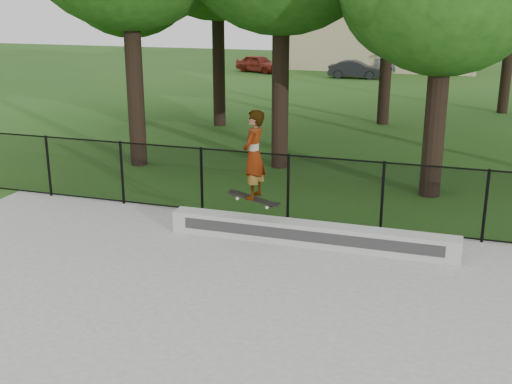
% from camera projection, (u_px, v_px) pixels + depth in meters
% --- Properties ---
extents(ground, '(100.00, 100.00, 0.00)m').
position_uv_depth(ground, '(171.00, 366.00, 8.58)').
color(ground, '#235518').
rests_on(ground, ground).
extents(concrete_slab, '(14.00, 12.00, 0.06)m').
position_uv_depth(concrete_slab, '(171.00, 364.00, 8.58)').
color(concrete_slab, gray).
rests_on(concrete_slab, ground).
extents(grind_ledge, '(5.70, 0.40, 0.45)m').
position_uv_depth(grind_ledge, '(310.00, 234.00, 12.54)').
color(grind_ledge, '#B6B6B0').
rests_on(grind_ledge, concrete_slab).
extents(car_a, '(3.46, 2.45, 1.10)m').
position_uv_depth(car_a, '(259.00, 64.00, 41.24)').
color(car_a, maroon).
rests_on(car_a, ground).
extents(car_b, '(2.91, 1.23, 1.04)m').
position_uv_depth(car_b, '(355.00, 69.00, 38.23)').
color(car_b, black).
rests_on(car_b, ground).
extents(car_c, '(4.22, 2.85, 1.23)m').
position_uv_depth(car_c, '(406.00, 63.00, 41.23)').
color(car_c, '#999EAD').
rests_on(car_c, ground).
extents(skater_airborne, '(0.83, 0.65, 1.88)m').
position_uv_depth(skater_airborne, '(254.00, 156.00, 12.14)').
color(skater_airborne, black).
rests_on(skater_airborne, ground).
extents(chainlink_fence, '(16.06, 0.06, 1.50)m').
position_uv_depth(chainlink_fence, '(288.00, 188.00, 13.71)').
color(chainlink_fence, black).
rests_on(chainlink_fence, concrete_slab).
extents(distant_building, '(12.40, 6.40, 4.30)m').
position_uv_depth(distant_building, '(385.00, 36.00, 43.09)').
color(distant_building, tan).
rests_on(distant_building, ground).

